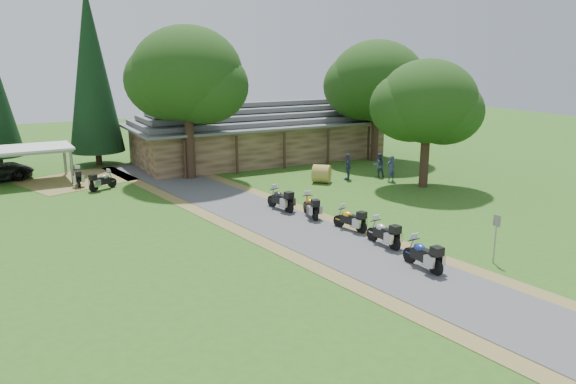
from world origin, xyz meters
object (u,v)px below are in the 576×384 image
lodge (259,130)px  carport (29,165)px  motorcycle_row_a (423,253)px  motorcycle_row_e (280,198)px  motorcycle_row_c (350,218)px  hay_bale (322,174)px  motorcycle_carport_a (78,176)px  motorcycle_row_d (311,205)px  motorcycle_row_b (383,232)px  motorcycle_carport_b (103,180)px

lodge → carport: bearing=-178.5°
motorcycle_row_a → motorcycle_row_e: 10.90m
motorcycle_row_c → hay_bale: size_ratio=1.48×
lodge → motorcycle_row_e: 16.11m
carport → motorcycle_row_e: (12.13, -14.45, -0.55)m
carport → motorcycle_carport_a: (2.86, -2.50, -0.61)m
carport → motorcycle_row_a: 28.53m
motorcycle_row_a → motorcycle_row_d: 8.80m
motorcycle_row_d → motorcycle_row_b: bearing=-162.2°
motorcycle_row_c → hay_bale: 10.82m
motorcycle_row_a → motorcycle_row_b: bearing=-7.8°
carport → motorcycle_carport_a: bearing=-42.3°
lodge → motorcycle_row_d: (-4.97, -16.98, -1.79)m
motorcycle_row_a → motorcycle_carport_a: size_ratio=1.09×
motorcycle_row_b → motorcycle_row_e: motorcycle_row_e is taller
motorcycle_row_a → motorcycle_row_e: bearing=4.2°
lodge → motorcycle_row_b: size_ratio=10.88×
motorcycle_row_d → motorcycle_carport_b: 14.89m
carport → motorcycle_row_d: (12.94, -16.50, -0.58)m
lodge → motorcycle_row_b: 23.16m
motorcycle_row_c → motorcycle_carport_a: 20.06m
carport → motorcycle_carport_b: bearing=-49.0°
motorcycle_row_d → motorcycle_carport_b: bearing=48.2°
lodge → hay_bale: lodge is taller
lodge → motorcycle_carport_a: size_ratio=11.54×
motorcycle_row_a → motorcycle_row_c: motorcycle_row_a is taller
motorcycle_row_b → motorcycle_row_d: 5.72m
motorcycle_row_e → motorcycle_row_a: bearing=175.3°
carport → motorcycle_row_a: carport is taller
motorcycle_carport_a → motorcycle_row_a: bearing=-149.4°
motorcycle_row_c → motorcycle_carport_a: (-10.64, 17.00, -0.00)m
motorcycle_carport_b → lodge: bearing=-8.3°
motorcycle_row_b → hay_bale: size_ratio=1.57×
carport → motorcycle_row_d: size_ratio=2.96×
motorcycle_row_a → hay_bale: (4.69, 15.70, -0.06)m
motorcycle_row_c → motorcycle_row_d: 3.05m
lodge → motorcycle_carport_b: bearing=-160.1°
lodge → motorcycle_carport_a: (-15.06, -2.98, -1.82)m
motorcycle_row_d → motorcycle_row_e: bearing=33.4°
motorcycle_row_a → motorcycle_row_d: size_ratio=1.04×
motorcycle_row_c → motorcycle_carport_a: motorcycle_row_c is taller
hay_bale → motorcycle_row_b: bearing=-109.0°
motorcycle_row_b → motorcycle_row_e: 7.87m
motorcycle_row_e → motorcycle_carport_b: (-8.04, 9.92, -0.05)m
motorcycle_row_c → hay_bale: bearing=-40.3°
motorcycle_row_c → motorcycle_carport_a: bearing=15.6°
motorcycle_row_a → lodge: bearing=-11.7°
motorcycle_row_d → motorcycle_row_e: motorcycle_row_e is taller
motorcycle_row_e → motorcycle_carport_b: 12.77m
motorcycle_row_c → motorcycle_carport_b: 17.68m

